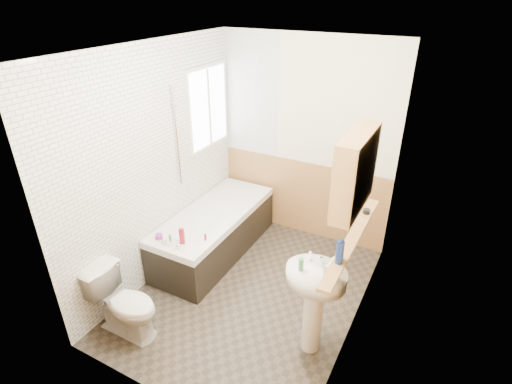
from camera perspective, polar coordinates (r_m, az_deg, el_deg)
floor at (r=4.44m, az=-0.94°, el=-14.08°), size 2.80×2.80×0.00m
ceiling at (r=3.34m, az=-1.28°, el=19.83°), size 2.80×2.80×0.00m
wall_back at (r=4.90m, az=6.98°, el=7.09°), size 2.20×0.02×2.50m
wall_front at (r=2.78m, az=-15.60°, el=-11.44°), size 2.20×0.02×2.50m
wall_left at (r=4.32m, az=-14.09°, el=3.56°), size 0.02×2.80×2.50m
wall_right at (r=3.39m, az=15.58°, el=-3.63°), size 0.02×2.80×2.50m
wainscot_right at (r=3.83m, az=13.82°, el=-13.19°), size 0.01×2.80×1.00m
wainscot_front at (r=3.30m, az=-13.58°, el=-21.43°), size 2.20×0.01×1.00m
wainscot_back at (r=5.19m, az=6.42°, el=-0.75°), size 2.20×0.01×1.00m
tile_cladding_left at (r=4.31m, az=-13.87°, el=3.51°), size 0.01×2.80×2.50m
tile_return_back at (r=5.02m, az=-0.71°, el=13.78°), size 0.75×0.01×1.50m
window at (r=4.86m, az=-6.80°, el=11.90°), size 0.03×0.79×0.99m
bathtub at (r=4.88m, az=-5.94°, el=-5.59°), size 0.70×1.76×0.70m
shower_riser at (r=4.37m, az=-11.24°, el=8.87°), size 0.10×0.08×1.13m
toilet at (r=4.01m, az=-18.19°, el=-14.87°), size 0.68×0.38×0.67m
sink at (r=3.51m, az=8.36°, el=-14.17°), size 0.51×0.42×0.99m
pine_shelf at (r=3.39m, az=13.63°, el=-6.51°), size 0.10×1.45×0.03m
medicine_cabinet at (r=3.01m, az=13.97°, el=2.84°), size 0.17×0.66×0.60m
foam_can at (r=3.02m, az=11.89°, el=-8.41°), size 0.08×0.08×0.19m
green_bottle at (r=3.05m, az=12.22°, el=-7.48°), size 0.07×0.07×0.25m
black_jar at (r=3.74m, az=15.50°, el=-2.67°), size 0.07×0.07×0.04m
soap_bottle at (r=3.25m, az=10.73°, el=-11.51°), size 0.14×0.23×0.10m
clear_bottle at (r=3.30m, az=6.45°, el=-10.25°), size 0.05×0.05×0.11m
blue_gel at (r=4.18m, az=-10.53°, el=-6.24°), size 0.06×0.05×0.18m
cream_jar at (r=4.35m, az=-13.69°, el=-6.19°), size 0.09×0.09×0.05m
orange_bottle at (r=4.23m, az=-7.24°, el=-6.41°), size 0.03×0.03×0.07m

